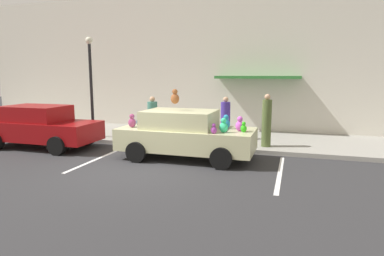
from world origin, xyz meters
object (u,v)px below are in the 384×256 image
Objects in this scene: teddy_bear_on_sidewalk at (186,131)px; pedestrian_near_shopfront at (267,122)px; pedestrian_walking_past at (225,120)px; pedestrian_by_lamp at (153,121)px; plush_covered_car at (185,134)px; parked_sedan_behind at (41,126)px; street_lamp_post at (91,77)px.

pedestrian_near_shopfront reaches higher than teddy_bear_on_sidewalk.
pedestrian_by_lamp is at bearing -155.13° from pedestrian_walking_past.
pedestrian_by_lamp is (-1.17, -0.50, 0.44)m from teddy_bear_on_sidewalk.
pedestrian_near_shopfront reaches higher than pedestrian_by_lamp.
pedestrian_by_lamp is at bearing 138.11° from plush_covered_car.
parked_sedan_behind is at bearing -156.01° from pedestrian_by_lamp.
teddy_bear_on_sidewalk is at bearing 107.22° from plush_covered_car.
parked_sedan_behind is 4.10m from pedestrian_by_lamp.
street_lamp_post is 7.09m from pedestrian_near_shopfront.
plush_covered_car is at bearing -104.39° from pedestrian_walking_past.
teddy_bear_on_sidewalk is at bearing 23.27° from pedestrian_by_lamp.
pedestrian_near_shopfront is (3.06, -0.25, 0.52)m from teddy_bear_on_sidewalk.
pedestrian_near_shopfront is (2.39, 1.91, 0.22)m from plush_covered_car.
parked_sedan_behind is at bearing -156.18° from teddy_bear_on_sidewalk.
street_lamp_post reaches higher than pedestrian_walking_past.
street_lamp_post is at bearing -178.45° from pedestrian_near_shopfront.
street_lamp_post reaches higher than teddy_bear_on_sidewalk.
pedestrian_by_lamp is at bearing -156.73° from teddy_bear_on_sidewalk.
teddy_bear_on_sidewalk is 0.40× the size of pedestrian_near_shopfront.
pedestrian_by_lamp is (-2.57, -1.19, 0.02)m from pedestrian_walking_past.
plush_covered_car is 5.15m from street_lamp_post.
plush_covered_car is 3.07m from pedestrian_near_shopfront.
plush_covered_car is 5.58m from parked_sedan_behind.
plush_covered_car is at bearing -72.78° from teddy_bear_on_sidewalk.
pedestrian_by_lamp is at bearing -1.51° from street_lamp_post.
pedestrian_by_lamp is (3.74, 1.66, 0.14)m from parked_sedan_behind.
pedestrian_walking_past is 2.84m from pedestrian_by_lamp.
pedestrian_near_shopfront is at bearing -29.43° from pedestrian_walking_past.
teddy_bear_on_sidewalk is at bearing 175.38° from pedestrian_near_shopfront.
street_lamp_post is at bearing 58.56° from parked_sedan_behind.
teddy_bear_on_sidewalk is at bearing 6.43° from street_lamp_post.
street_lamp_post reaches higher than pedestrian_by_lamp.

